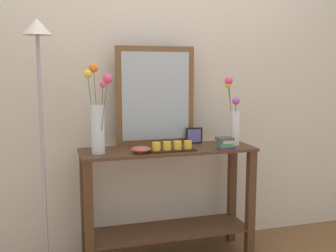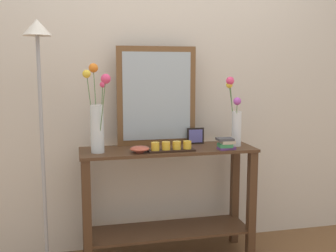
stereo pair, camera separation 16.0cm
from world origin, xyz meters
The scene contains 10 objects.
wall_back centered at (0.00, 0.31, 1.35)m, with size 6.40×0.08×2.70m, color beige.
console_table centered at (0.00, 0.00, 0.49)m, with size 1.22×0.39×0.81m.
mirror_leaning centered at (-0.05, 0.16, 1.17)m, with size 0.58×0.03×0.71m.
tall_vase_left centered at (-0.49, -0.04, 1.05)m, with size 0.17×0.22×0.59m.
vase_right centered at (0.49, -0.03, 1.02)m, with size 0.12×0.10×0.50m.
candle_tray centered at (0.00, -0.10, 0.84)m, with size 0.32×0.09×0.07m.
picture_frame_small centered at (0.24, 0.12, 0.87)m, with size 0.13×0.01×0.12m.
decorative_bowl centered at (-0.22, -0.10, 0.84)m, with size 0.13×0.13×0.04m.
book_stack centered at (0.38, -0.13, 0.86)m, with size 0.13×0.10×0.08m.
floor_lamp centered at (-0.84, -0.05, 1.13)m, with size 0.24×0.24×1.67m.
Camera 1 is at (-0.78, -2.65, 1.37)m, focal length 43.01 mm.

